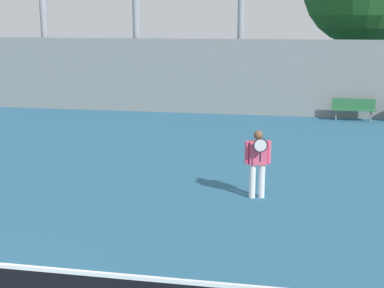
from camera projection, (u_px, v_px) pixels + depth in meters
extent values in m
cylinder|color=silver|center=(252.00, 181.00, 11.87)|extent=(0.14, 0.14, 0.77)
cylinder|color=silver|center=(262.00, 181.00, 11.88)|extent=(0.14, 0.14, 0.77)
cube|color=#DB4C6B|center=(258.00, 153.00, 11.73)|extent=(0.42, 0.29, 0.53)
cylinder|color=#DB4C6B|center=(247.00, 153.00, 11.71)|extent=(0.10, 0.10, 0.51)
cylinder|color=#DB4C6B|center=(269.00, 152.00, 11.74)|extent=(0.10, 0.10, 0.51)
sphere|color=brown|center=(258.00, 135.00, 11.64)|extent=(0.21, 0.21, 0.21)
cylinder|color=black|center=(260.00, 157.00, 11.46)|extent=(0.03, 0.03, 0.22)
torus|color=black|center=(261.00, 145.00, 11.40)|extent=(0.31, 0.10, 0.31)
cylinder|color=silver|center=(261.00, 145.00, 11.40)|extent=(0.26, 0.07, 0.27)
cube|color=#28663D|center=(354.00, 110.00, 20.80)|extent=(1.65, 0.40, 0.04)
cylinder|color=gray|center=(336.00, 115.00, 20.97)|extent=(0.06, 0.06, 0.43)
cylinder|color=gray|center=(371.00, 116.00, 20.74)|extent=(0.06, 0.06, 0.43)
cube|color=#28663D|center=(354.00, 104.00, 20.92)|extent=(1.65, 0.04, 0.40)
cylinder|color=#939399|center=(43.00, 8.00, 23.48)|extent=(0.32, 0.32, 8.70)
cube|color=gray|center=(193.00, 76.00, 22.34)|extent=(31.99, 0.06, 3.11)
cylinder|color=brown|center=(357.00, 70.00, 24.34)|extent=(0.55, 0.55, 3.26)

